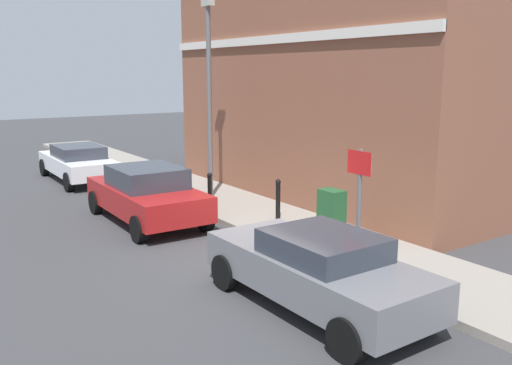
# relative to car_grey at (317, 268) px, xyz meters

# --- Properties ---
(ground) EXTENTS (80.00, 80.00, 0.00)m
(ground) POSITION_rel_car_grey_xyz_m (0.52, 2.64, -0.70)
(ground) COLOR #38383A
(sidewalk) EXTENTS (2.44, 30.00, 0.15)m
(sidewalk) POSITION_rel_car_grey_xyz_m (2.50, 8.64, -0.63)
(sidewalk) COLOR gray
(sidewalk) RESTS_ON ground
(corner_building) EXTENTS (6.64, 11.38, 8.52)m
(corner_building) POSITION_rel_car_grey_xyz_m (6.99, 6.33, 3.56)
(corner_building) COLOR brown
(corner_building) RESTS_ON ground
(car_grey) EXTENTS (1.82, 4.22, 1.32)m
(car_grey) POSITION_rel_car_grey_xyz_m (0.00, 0.00, 0.00)
(car_grey) COLOR slate
(car_grey) RESTS_ON ground
(car_red) EXTENTS (1.99, 4.29, 1.46)m
(car_red) POSITION_rel_car_grey_xyz_m (-0.13, 6.61, 0.05)
(car_red) COLOR maroon
(car_red) RESTS_ON ground
(car_white) EXTENTS (1.85, 4.50, 1.30)m
(car_white) POSITION_rel_car_grey_xyz_m (0.05, 13.18, -0.01)
(car_white) COLOR silver
(car_white) RESTS_ON ground
(utility_cabinet) EXTENTS (0.46, 0.61, 1.15)m
(utility_cabinet) POSITION_rel_car_grey_xyz_m (2.42, 2.36, -0.02)
(utility_cabinet) COLOR #1E4C28
(utility_cabinet) RESTS_ON sidewalk
(bollard_near_cabinet) EXTENTS (0.14, 0.14, 1.04)m
(bollard_near_cabinet) POSITION_rel_car_grey_xyz_m (2.52, 4.48, 0.00)
(bollard_near_cabinet) COLOR black
(bollard_near_cabinet) RESTS_ON sidewalk
(bollard_far_kerb) EXTENTS (0.14, 0.14, 1.04)m
(bollard_far_kerb) POSITION_rel_car_grey_xyz_m (1.53, 6.24, 0.00)
(bollard_far_kerb) COLOR black
(bollard_far_kerb) RESTS_ON sidewalk
(street_sign) EXTENTS (0.08, 0.60, 2.30)m
(street_sign) POSITION_rel_car_grey_xyz_m (1.61, 0.73, 0.96)
(street_sign) COLOR #59595B
(street_sign) RESTS_ON sidewalk
(lamppost) EXTENTS (0.20, 0.44, 5.72)m
(lamppost) POSITION_rel_car_grey_xyz_m (2.39, 7.71, 2.60)
(lamppost) COLOR #59595B
(lamppost) RESTS_ON sidewalk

